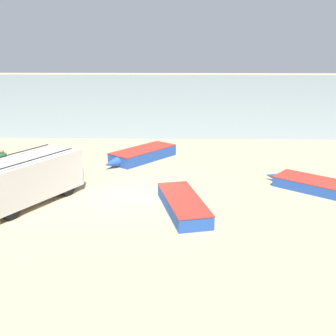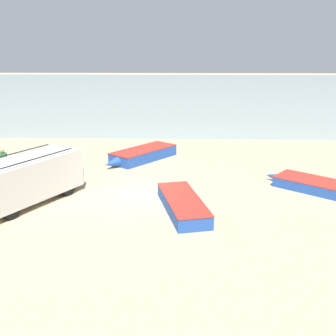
{
  "view_description": "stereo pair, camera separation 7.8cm",
  "coord_description": "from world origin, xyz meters",
  "views": [
    {
      "loc": [
        1.93,
        -16.97,
        6.44
      ],
      "look_at": [
        1.42,
        1.07,
        1.0
      ],
      "focal_mm": 42.0,
      "sensor_mm": 36.0,
      "label": 1
    },
    {
      "loc": [
        2.01,
        -16.97,
        6.44
      ],
      "look_at": [
        1.42,
        1.07,
        1.0
      ],
      "focal_mm": 42.0,
      "sensor_mm": 36.0,
      "label": 2
    }
  ],
  "objects": [
    {
      "name": "ground_plane",
      "position": [
        0.0,
        0.0,
        0.0
      ],
      "size": [
        200.0,
        200.0,
        0.0
      ],
      "primitive_type": "plane",
      "color": "tan"
    },
    {
      "name": "sea_water",
      "position": [
        0.0,
        52.0,
        0.0
      ],
      "size": [
        120.0,
        80.0,
        0.01
      ],
      "primitive_type": "cube",
      "color": "#99A89E",
      "rests_on": "ground_plane"
    },
    {
      "name": "parked_van",
      "position": [
        -4.62,
        -1.04,
        1.11
      ],
      "size": [
        4.09,
        5.35,
        2.14
      ],
      "rotation": [
        0.0,
        0.0,
        1.07
      ],
      "color": "beige",
      "rests_on": "ground_plane"
    },
    {
      "name": "fishing_rowboat_0",
      "position": [
        8.34,
        1.03,
        0.26
      ],
      "size": [
        4.03,
        3.53,
        0.51
      ],
      "rotation": [
        0.0,
        0.0,
        2.46
      ],
      "color": "#234CA3",
      "rests_on": "ground_plane"
    },
    {
      "name": "fishing_rowboat_1",
      "position": [
        -0.34,
        6.04,
        0.34
      ],
      "size": [
        4.17,
        4.81,
        0.67
      ],
      "rotation": [
        0.0,
        0.0,
        4.04
      ],
      "color": "#234CA3",
      "rests_on": "ground_plane"
    },
    {
      "name": "fishing_rowboat_2",
      "position": [
        2.09,
        -1.63,
        0.29
      ],
      "size": [
        2.32,
        5.12,
        0.58
      ],
      "rotation": [
        0.0,
        0.0,
        1.81
      ],
      "color": "#234CA3",
      "rests_on": "ground_plane"
    },
    {
      "name": "fisherman_0",
      "position": [
        -7.0,
        1.97,
        0.99
      ],
      "size": [
        0.43,
        0.43,
        1.65
      ],
      "rotation": [
        0.0,
        0.0,
        3.63
      ],
      "color": "navy",
      "rests_on": "ground_plane"
    }
  ]
}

